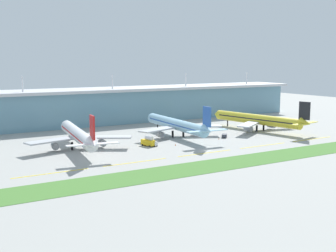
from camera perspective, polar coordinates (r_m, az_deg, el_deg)
ground_plane at (r=197.72m, az=4.80°, el=-3.23°), size 600.00×600.00×0.00m
terminal_building at (r=288.92m, az=-7.65°, el=2.72°), size 288.00×34.00×31.56m
airliner_near at (r=204.24m, az=-11.64°, el=-1.16°), size 48.29×68.74×18.90m
airliner_middle at (r=232.80m, az=1.15°, el=0.18°), size 48.70×69.36×18.90m
airliner_far at (r=258.53m, az=11.71°, el=0.83°), size 48.04×68.65×18.90m
taxiway_stripe_west at (r=163.27m, az=-15.02°, el=-5.99°), size 28.00×0.70×0.04m
taxiway_stripe_mid_west at (r=175.16m, az=-4.24°, el=-4.74°), size 28.00×0.70×0.04m
taxiway_stripe_centre at (r=192.39m, az=4.86°, el=-3.55°), size 28.00×0.70×0.04m
taxiway_stripe_mid_east at (r=213.68m, az=12.30°, el=-2.51°), size 28.00×0.70×0.04m
taxiway_stripe_east at (r=237.95m, az=18.29°, el=-1.64°), size 28.00×0.70×0.04m
grass_verge at (r=178.59m, az=9.46°, el=-4.57°), size 300.00×18.00×0.10m
fuel_truck at (r=207.52m, az=-2.60°, el=-2.02°), size 4.61×7.65×4.95m
baggage_cart at (r=207.63m, az=-1.86°, el=-2.29°), size 2.74×3.93×2.48m
pushback_tug at (r=232.41m, az=7.35°, el=-1.24°), size 4.75×4.86×1.85m
safety_cone_left_wingtip at (r=209.08m, az=0.98°, el=-2.47°), size 0.56×0.56×0.70m
safety_cone_nose_front at (r=227.34m, az=6.65°, el=-1.64°), size 0.56×0.56×0.70m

